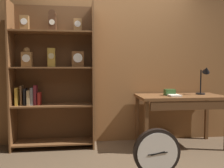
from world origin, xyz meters
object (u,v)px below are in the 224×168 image
object	(u,v)px
desk_lamp	(204,76)
round_clock_large	(157,154)
bookshelf	(52,76)
workbench	(181,102)
toolbox_small	(170,92)
open_repair_manual	(174,95)

from	to	relation	value
desk_lamp	round_clock_large	distance (m)	1.70
bookshelf	workbench	size ratio (longest dim) A/B	1.66
workbench	desk_lamp	distance (m)	0.57
desk_lamp	round_clock_large	xyz separation A→B (m)	(-1.09, -1.03, -0.79)
desk_lamp	bookshelf	bearing A→B (deg)	176.58
workbench	desk_lamp	bearing A→B (deg)	9.51
bookshelf	desk_lamp	world-z (taller)	bookshelf
bookshelf	toolbox_small	world-z (taller)	bookshelf
desk_lamp	toolbox_small	size ratio (longest dim) A/B	2.92
toolbox_small	open_repair_manual	world-z (taller)	toolbox_small
workbench	round_clock_large	bearing A→B (deg)	-125.34
round_clock_large	bookshelf	bearing A→B (deg)	136.97
toolbox_small	open_repair_manual	size ratio (longest dim) A/B	0.72
open_repair_manual	round_clock_large	xyz separation A→B (m)	(-0.54, -0.87, -0.52)
bookshelf	desk_lamp	distance (m)	2.35
bookshelf	desk_lamp	xyz separation A→B (m)	(2.35, -0.14, -0.01)
round_clock_large	toolbox_small	bearing A→B (deg)	62.50
desk_lamp	open_repair_manual	world-z (taller)	desk_lamp
bookshelf	open_repair_manual	size ratio (longest dim) A/B	9.78
toolbox_small	bookshelf	bearing A→B (deg)	174.56
workbench	desk_lamp	xyz separation A→B (m)	(0.41, 0.07, 0.38)
desk_lamp	toolbox_small	distance (m)	0.62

